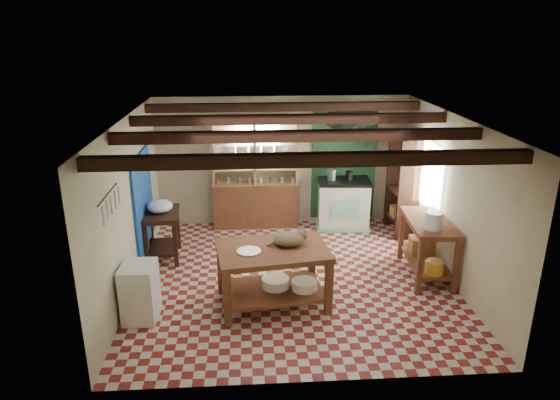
{
  "coord_description": "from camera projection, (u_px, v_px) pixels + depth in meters",
  "views": [
    {
      "loc": [
        -0.7,
        -7.19,
        3.88
      ],
      "look_at": [
        -0.19,
        0.3,
        1.25
      ],
      "focal_mm": 32.0,
      "sensor_mm": 36.0,
      "label": 1
    }
  ],
  "objects": [
    {
      "name": "window_right",
      "position": [
        429.0,
        175.0,
        8.74
      ],
      "size": [
        0.02,
        1.3,
        1.2
      ],
      "primitive_type": "cube",
      "color": "beige",
      "rests_on": "wall_right"
    },
    {
      "name": "pot_rack",
      "position": [
        350.0,
        121.0,
        9.39
      ],
      "size": [
        0.86,
        0.12,
        0.36
      ],
      "primitive_type": "cube",
      "color": "black",
      "rests_on": "ceiling"
    },
    {
      "name": "steel_tray",
      "position": [
        249.0,
        251.0,
        6.97
      ],
      "size": [
        0.38,
        0.38,
        0.02
      ],
      "primitive_type": "cylinder",
      "rotation": [
        0.0,
        0.0,
        0.14
      ],
      "color": "#A8A8B0",
      "rests_on": "work_table"
    },
    {
      "name": "wall_back",
      "position": [
        282.0,
        161.0,
        10.03
      ],
      "size": [
        5.0,
        0.04,
        2.6
      ],
      "primitive_type": "cube",
      "color": "beige",
      "rests_on": "floor"
    },
    {
      "name": "kettle_left",
      "position": [
        332.0,
        175.0,
        9.84
      ],
      "size": [
        0.2,
        0.2,
        0.21
      ],
      "primitive_type": "cylinder",
      "rotation": [
        0.0,
        0.0,
        -0.08
      ],
      "color": "#A8A8B0",
      "rests_on": "stove"
    },
    {
      "name": "green_wall_patch",
      "position": [
        344.0,
        163.0,
        10.09
      ],
      "size": [
        1.3,
        0.04,
        2.3
      ],
      "primitive_type": "cube",
      "color": "#1E4D28",
      "rests_on": "wall_back"
    },
    {
      "name": "blue_wall_patch",
      "position": [
        143.0,
        200.0,
        8.43
      ],
      "size": [
        0.04,
        1.4,
        1.6
      ],
      "primitive_type": "cube",
      "color": "#1646A8",
      "rests_on": "wall_left"
    },
    {
      "name": "white_cabinet",
      "position": [
        140.0,
        292.0,
        6.88
      ],
      "size": [
        0.47,
        0.56,
        0.81
      ],
      "primitive_type": "cube",
      "rotation": [
        0.0,
        0.0,
        -0.04
      ],
      "color": "white",
      "rests_on": "floor"
    },
    {
      "name": "white_bucket",
      "position": [
        434.0,
        221.0,
        7.54
      ],
      "size": [
        0.29,
        0.29,
        0.27
      ],
      "primitive_type": "cylinder",
      "rotation": [
        0.0,
        0.0,
        -0.07
      ],
      "color": "white",
      "rests_on": "right_counter"
    },
    {
      "name": "wall_front",
      "position": [
        316.0,
        281.0,
        5.32
      ],
      "size": [
        5.0,
        0.04,
        2.6
      ],
      "primitive_type": "cube",
      "color": "beige",
      "rests_on": "floor"
    },
    {
      "name": "wall_left",
      "position": [
        129.0,
        207.0,
        7.51
      ],
      "size": [
        0.04,
        5.0,
        2.6
      ],
      "primitive_type": "cube",
      "color": "beige",
      "rests_on": "floor"
    },
    {
      "name": "kettle_right",
      "position": [
        349.0,
        175.0,
        9.84
      ],
      "size": [
        0.15,
        0.15,
        0.18
      ],
      "primitive_type": "cylinder",
      "rotation": [
        0.0,
        0.0,
        -0.08
      ],
      "color": "black",
      "rests_on": "stove"
    },
    {
      "name": "enamel_bowl",
      "position": [
        160.0,
        206.0,
        8.49
      ],
      "size": [
        0.46,
        0.46,
        0.22
      ],
      "primitive_type": "ellipsoid",
      "rotation": [
        0.0,
        0.0,
        0.07
      ],
      "color": "white",
      "rests_on": "prep_table"
    },
    {
      "name": "basin_large",
      "position": [
        275.0,
        282.0,
        7.34
      ],
      "size": [
        0.46,
        0.46,
        0.14
      ],
      "primitive_type": "cylinder",
      "rotation": [
        0.0,
        0.0,
        0.14
      ],
      "color": "white",
      "rests_on": "work_table"
    },
    {
      "name": "yellow_tub",
      "position": [
        434.0,
        267.0,
        7.69
      ],
      "size": [
        0.3,
        0.3,
        0.21
      ],
      "primitive_type": "cylinder",
      "rotation": [
        0.0,
        0.0,
        -0.07
      ],
      "color": "orange",
      "rests_on": "right_counter"
    },
    {
      "name": "ceiling",
      "position": [
        295.0,
        119.0,
        7.24
      ],
      "size": [
        5.0,
        5.0,
        0.02
      ],
      "primitive_type": "cube",
      "color": "#49494E",
      "rests_on": "wall_back"
    },
    {
      "name": "window_back",
      "position": [
        257.0,
        142.0,
        9.84
      ],
      "size": [
        0.9,
        0.02,
        0.8
      ],
      "primitive_type": "cube",
      "color": "beige",
      "rests_on": "wall_back"
    },
    {
      "name": "wicker_basket",
      "position": [
        422.0,
        245.0,
        8.39
      ],
      "size": [
        0.41,
        0.34,
        0.27
      ],
      "primitive_type": "cube",
      "rotation": [
        0.0,
        0.0,
        -0.07
      ],
      "color": "#AF7A46",
      "rests_on": "right_counter"
    },
    {
      "name": "wall_right",
      "position": [
        452.0,
        199.0,
        7.83
      ],
      "size": [
        0.04,
        5.0,
        2.6
      ],
      "primitive_type": "cube",
      "color": "beige",
      "rests_on": "floor"
    },
    {
      "name": "right_counter",
      "position": [
        427.0,
        248.0,
        8.07
      ],
      "size": [
        0.76,
        1.38,
        0.96
      ],
      "primitive_type": "cube",
      "rotation": [
        0.0,
        0.0,
        -0.07
      ],
      "color": "brown",
      "rests_on": "floor"
    },
    {
      "name": "prep_table",
      "position": [
        163.0,
        235.0,
        8.67
      ],
      "size": [
        0.64,
        0.89,
        0.87
      ],
      "primitive_type": "cube",
      "rotation": [
        0.0,
        0.0,
        0.07
      ],
      "color": "#331B12",
      "rests_on": "floor"
    },
    {
      "name": "floor",
      "position": [
        293.0,
        279.0,
        8.1
      ],
      "size": [
        5.0,
        5.0,
        0.02
      ],
      "primitive_type": "cube",
      "color": "maroon",
      "rests_on": "ground"
    },
    {
      "name": "tall_rack",
      "position": [
        402.0,
        184.0,
        9.61
      ],
      "size": [
        0.4,
        0.86,
        2.0
      ],
      "primitive_type": "cube",
      "color": "#331B12",
      "rests_on": "floor"
    },
    {
      "name": "shelving_unit",
      "position": [
        255.0,
        174.0,
        9.88
      ],
      "size": [
        1.7,
        0.34,
        2.2
      ],
      "primitive_type": "cube",
      "color": "tan",
      "rests_on": "floor"
    },
    {
      "name": "stove",
      "position": [
        343.0,
        203.0,
        10.04
      ],
      "size": [
        1.07,
        0.76,
        0.99
      ],
      "primitive_type": "cube",
      "rotation": [
        0.0,
        0.0,
        -0.08
      ],
      "color": "beige",
      "rests_on": "floor"
    },
    {
      "name": "basin_small",
      "position": [
        304.0,
        285.0,
        7.28
      ],
      "size": [
        0.42,
        0.42,
        0.13
      ],
      "primitive_type": "cylinder",
      "rotation": [
        0.0,
        0.0,
        0.14
      ],
      "color": "white",
      "rests_on": "work_table"
    },
    {
      "name": "utensil_rail",
      "position": [
        109.0,
        203.0,
        6.23
      ],
      "size": [
        0.06,
        0.9,
        0.28
      ],
      "primitive_type": "cube",
      "color": "black",
      "rests_on": "wall_left"
    },
    {
      "name": "cat",
      "position": [
        289.0,
        239.0,
        7.15
      ],
      "size": [
        0.53,
        0.46,
        0.2
      ],
      "primitive_type": "ellipsoid",
      "rotation": [
        0.0,
        0.0,
        0.32
      ],
      "color": "#8B7751",
      "rests_on": "work_table"
    },
    {
      "name": "ceiling_beams",
      "position": [
        294.0,
        127.0,
        7.28
      ],
      "size": [
        5.0,
        3.8,
        0.15
      ],
      "primitive_type": "cube",
      "color": "#331B12",
      "rests_on": "ceiling"
    },
    {
      "name": "work_table",
      "position": [
        273.0,
        276.0,
        7.24
      ],
      "size": [
        1.69,
        1.25,
        0.88
      ],
      "primitive_type": "cube",
      "rotation": [
        0.0,
        0.0,
        0.14
      ],
      "color": "brown",
      "rests_on": "floor"
    }
  ]
}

